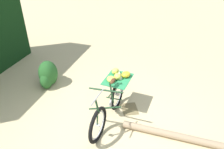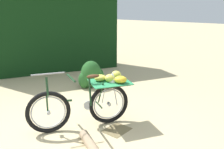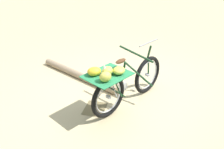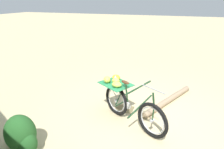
% 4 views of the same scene
% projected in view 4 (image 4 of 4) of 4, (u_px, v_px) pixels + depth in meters
% --- Properties ---
extents(ground_plane, '(60.00, 60.00, 0.00)m').
position_uv_depth(ground_plane, '(142.00, 125.00, 4.25)').
color(ground_plane, '#C6B284').
extents(bicycle, '(1.69, 1.16, 1.03)m').
position_uv_depth(bicycle, '(128.00, 102.00, 4.20)').
color(bicycle, black).
rests_on(bicycle, ground_plane).
extents(fallen_log, '(1.05, 1.94, 0.14)m').
position_uv_depth(fallen_log, '(168.00, 100.00, 5.12)').
color(fallen_log, '#9E8466').
rests_on(fallen_log, ground_plane).
extents(shrub_cluster, '(0.74, 0.50, 0.70)m').
position_uv_depth(shrub_cluster, '(20.00, 135.00, 3.45)').
color(shrub_cluster, '#235623').
rests_on(shrub_cluster, ground_plane).
extents(leaf_litter_patch, '(0.44, 0.36, 0.01)m').
position_uv_depth(leaf_litter_patch, '(124.00, 109.00, 4.86)').
color(leaf_litter_patch, olive).
rests_on(leaf_litter_patch, ground_plane).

